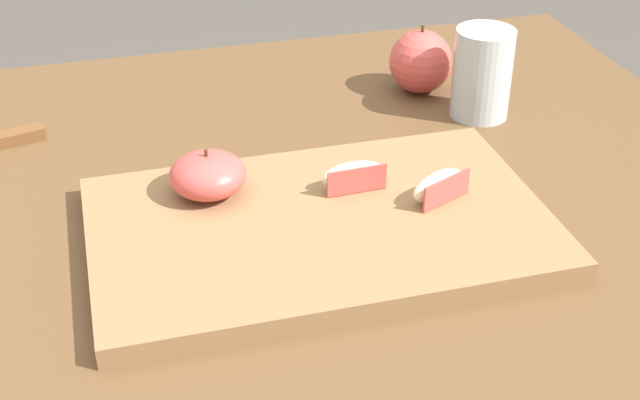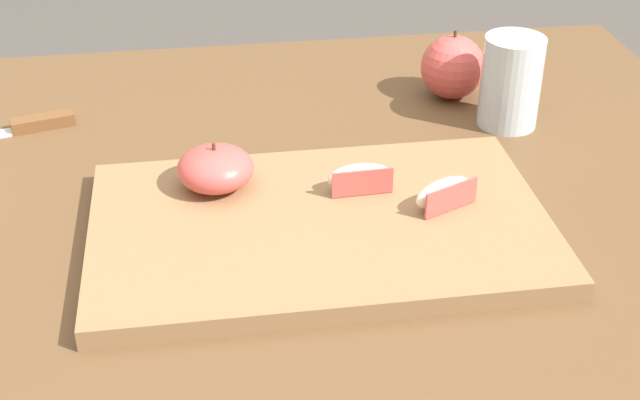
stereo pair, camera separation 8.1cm
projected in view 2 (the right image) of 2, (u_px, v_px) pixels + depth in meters
dining_table at (238, 310)px, 0.92m from camera, size 1.13×0.88×0.77m
cutting_board at (320, 227)px, 0.83m from camera, size 0.42×0.26×0.02m
apple_half_skin_up at (215, 168)px, 0.86m from camera, size 0.07×0.07×0.05m
apple_wedge_near_knife at (360, 177)px, 0.86m from camera, size 0.06×0.03×0.03m
apple_wedge_front at (444, 193)px, 0.83m from camera, size 0.07×0.05×0.03m
paring_knife at (31, 125)px, 1.01m from camera, size 0.16×0.06×0.01m
whole_apple_pink_lady at (453, 67)px, 1.07m from camera, size 0.08×0.08×0.09m
drinking_glass_water at (511, 82)px, 1.00m from camera, size 0.07×0.07×0.10m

